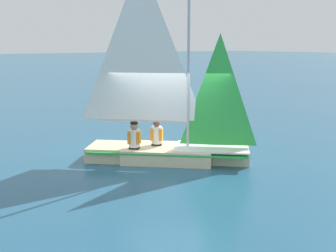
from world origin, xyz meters
TOP-DOWN VIEW (x-y plane):
  - ground_plane at (0.00, 0.00)m, footprint 260.00×260.00m
  - sailboat_main at (0.05, 0.05)m, footprint 4.06×4.24m
  - sailor_helm at (0.35, 0.15)m, footprint 0.42×0.43m
  - sailor_crew at (0.37, 0.89)m, footprint 0.42×0.43m

SIDE VIEW (x-z plane):
  - ground_plane at x=0.00m, z-range 0.00..0.00m
  - sailor_helm at x=0.35m, z-range 0.05..1.21m
  - sailor_crew at x=0.37m, z-range 0.05..1.21m
  - sailboat_main at x=0.05m, z-range -1.96..3.65m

